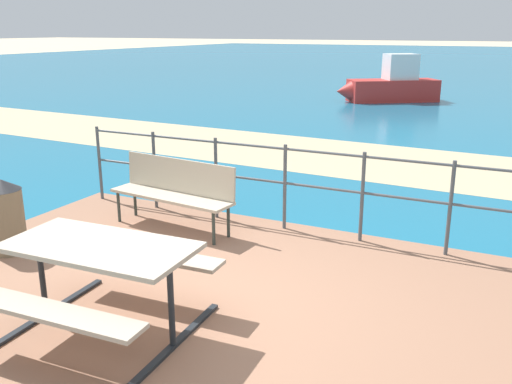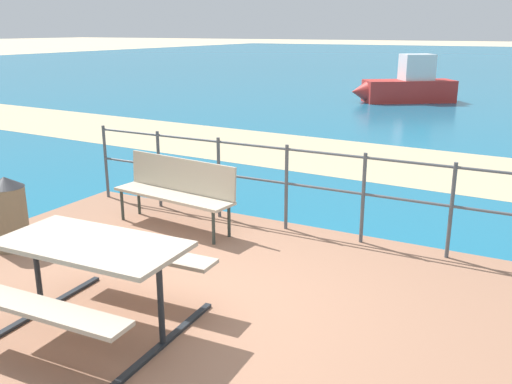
# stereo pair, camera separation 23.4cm
# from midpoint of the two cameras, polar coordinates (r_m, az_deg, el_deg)

# --- Properties ---
(ground_plane) EXTENTS (240.00, 240.00, 0.00)m
(ground_plane) POSITION_cam_midpoint_polar(r_m,az_deg,el_deg) (5.20, -7.05, -12.40)
(ground_plane) COLOR beige
(patio_paving) EXTENTS (6.40, 5.20, 0.06)m
(patio_paving) POSITION_cam_midpoint_polar(r_m,az_deg,el_deg) (5.19, -7.06, -12.11)
(patio_paving) COLOR #996B51
(patio_paving) RESTS_ON ground
(beach_strip) EXTENTS (54.09, 5.82, 0.01)m
(beach_strip) POSITION_cam_midpoint_polar(r_m,az_deg,el_deg) (11.13, 13.41, 3.06)
(beach_strip) COLOR tan
(beach_strip) RESTS_ON ground
(picnic_table) EXTENTS (1.60, 1.52, 0.78)m
(picnic_table) POSITION_cam_midpoint_polar(r_m,az_deg,el_deg) (4.73, -15.00, -7.00)
(picnic_table) COLOR tan
(picnic_table) RESTS_ON patio_paving
(park_bench) EXTENTS (1.73, 0.59, 0.87)m
(park_bench) POSITION_cam_midpoint_polar(r_m,az_deg,el_deg) (7.04, -7.20, 0.52)
(park_bench) COLOR #BCAD93
(park_bench) RESTS_ON patio_paving
(railing_fence) EXTENTS (5.94, 0.04, 1.08)m
(railing_fence) POSITION_cam_midpoint_polar(r_m,az_deg,el_deg) (6.87, 4.12, 1.44)
(railing_fence) COLOR #4C5156
(railing_fence) RESTS_ON patio_paving
(trash_bin) EXTENTS (0.42, 0.42, 0.85)m
(trash_bin) POSITION_cam_midpoint_polar(r_m,az_deg,el_deg) (6.85, -23.20, -1.98)
(trash_bin) COLOR #726047
(trash_bin) RESTS_ON patio_paving
(boat_near) EXTENTS (3.46, 2.75, 1.64)m
(boat_near) POSITION_cam_midpoint_polar(r_m,az_deg,el_deg) (20.46, 15.59, 10.46)
(boat_near) COLOR red
(boat_near) RESTS_ON sea_water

